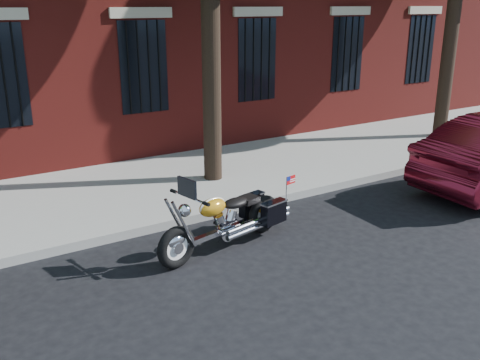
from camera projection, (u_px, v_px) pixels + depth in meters
ground at (276, 241)px, 8.36m from camera, size 120.00×120.00×0.00m
curb at (231, 209)px, 9.44m from camera, size 40.00×0.16×0.15m
sidewalk at (183, 181)px, 10.95m from camera, size 40.00×3.60×0.15m
motorcycle at (229, 220)px, 8.04m from camera, size 2.52×1.03×1.26m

